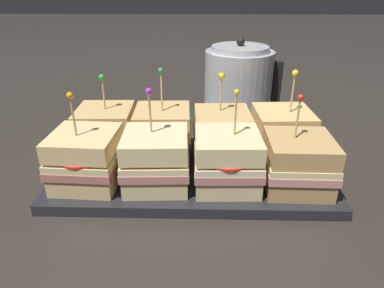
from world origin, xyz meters
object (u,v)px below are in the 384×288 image
sandwich_back_center_right (222,133)px  sandwich_back_far_right (281,133)px  sandwich_back_center_left (163,132)px  sandwich_front_far_left (86,159)px  sandwich_front_center_right (227,161)px  sandwich_back_far_left (106,131)px  kettle_steel (239,82)px  sandwich_front_far_right (298,163)px  sandwich_front_center_left (156,160)px  serving_platter (192,172)px

sandwich_back_center_right → sandwich_back_far_right: size_ratio=0.94×
sandwich_back_center_left → sandwich_back_far_right: size_ratio=1.01×
sandwich_back_far_right → sandwich_front_far_left: bearing=-162.1°
sandwich_front_center_right → sandwich_back_far_right: bearing=44.8°
sandwich_back_far_left → sandwich_back_center_right: bearing=-0.1°
sandwich_back_far_left → kettle_steel: (0.27, 0.25, 0.02)m
sandwich_front_far_left → sandwich_front_center_right: 0.22m
sandwich_front_center_right → sandwich_front_far_right: sandwich_front_center_right is taller
sandwich_front_center_left → sandwich_back_center_left: 0.11m
sandwich_front_far_left → sandwich_back_far_right: sandwich_back_far_right is taller
sandwich_front_far_left → kettle_steel: (0.28, 0.36, 0.02)m
sandwich_back_far_left → sandwich_back_center_right: sandwich_back_center_right is taller
sandwich_front_center_right → sandwich_back_far_left: 0.25m
sandwich_front_center_right → kettle_steel: kettle_steel is taller
sandwich_front_center_right → sandwich_back_far_left: bearing=153.5°
sandwich_front_center_left → sandwich_front_center_right: size_ratio=1.00×
sandwich_front_far_left → kettle_steel: bearing=52.7°
sandwich_back_far_left → sandwich_front_center_left: bearing=-45.7°
sandwich_front_far_right → sandwich_back_center_right: (-0.11, 0.11, 0.00)m
sandwich_back_center_left → sandwich_back_center_right: bearing=-0.0°
sandwich_front_far_left → sandwich_back_center_left: bearing=44.5°
kettle_steel → sandwich_back_far_left: bearing=-137.1°
serving_platter → sandwich_front_center_left: 0.09m
sandwich_front_center_left → sandwich_front_center_right: 0.11m
serving_platter → sandwich_front_far_left: sandwich_front_far_left is taller
serving_platter → sandwich_front_far_right: 0.18m
sandwich_front_center_left → serving_platter: bearing=43.6°
sandwich_front_center_right → sandwich_back_center_right: bearing=91.3°
serving_platter → sandwich_back_far_left: 0.18m
sandwich_back_far_left → kettle_steel: kettle_steel is taller
serving_platter → sandwich_front_center_right: size_ratio=2.96×
sandwich_back_center_right → sandwich_back_center_left: bearing=180.0°
sandwich_front_far_left → sandwich_front_center_right: sandwich_front_center_right is taller
serving_platter → sandwich_front_far_right: bearing=-18.3°
sandwich_back_far_right → serving_platter: bearing=-161.9°
sandwich_back_center_left → kettle_steel: size_ratio=0.85×
sandwich_front_center_right → kettle_steel: (0.05, 0.36, 0.02)m
sandwich_back_far_left → sandwich_back_far_right: bearing=-0.5°
sandwich_front_far_right → kettle_steel: (-0.06, 0.36, 0.03)m
sandwich_front_far_right → kettle_steel: 0.37m
sandwich_back_center_right → sandwich_back_far_right: bearing=-1.1°
sandwich_front_center_right → sandwich_back_center_right: size_ratio=1.03×
sandwich_front_center_left → sandwich_back_far_left: 0.15m
kettle_steel → sandwich_back_center_right: bearing=-102.1°
sandwich_front_center_right → sandwich_back_center_right: (-0.00, 0.11, -0.00)m
sandwich_front_center_left → sandwich_front_far_right: size_ratio=1.04×
serving_platter → sandwich_back_far_right: sandwich_back_far_right is taller
sandwich_front_center_left → sandwich_back_far_right: bearing=25.9°
sandwich_front_far_right → sandwich_front_center_right: bearing=178.9°
sandwich_front_far_right → sandwich_back_far_right: bearing=91.6°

